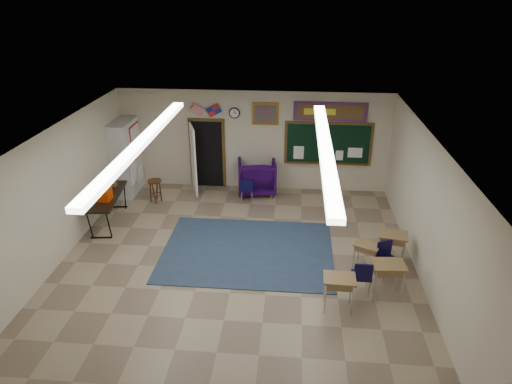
# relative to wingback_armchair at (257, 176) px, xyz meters

# --- Properties ---
(floor) EXTENTS (9.00, 9.00, 0.00)m
(floor) POSITION_rel_wingback_armchair_xyz_m (-0.13, -4.15, -0.52)
(floor) COLOR gray
(floor) RESTS_ON ground
(back_wall) EXTENTS (8.00, 0.04, 3.00)m
(back_wall) POSITION_rel_wingback_armchair_xyz_m (-0.13, 0.35, 0.98)
(back_wall) COLOR beige
(back_wall) RESTS_ON floor
(front_wall) EXTENTS (8.00, 0.04, 3.00)m
(front_wall) POSITION_rel_wingback_armchair_xyz_m (-0.13, -8.65, 0.98)
(front_wall) COLOR beige
(front_wall) RESTS_ON floor
(left_wall) EXTENTS (0.04, 9.00, 3.00)m
(left_wall) POSITION_rel_wingback_armchair_xyz_m (-4.13, -4.15, 0.98)
(left_wall) COLOR beige
(left_wall) RESTS_ON floor
(right_wall) EXTENTS (0.04, 9.00, 3.00)m
(right_wall) POSITION_rel_wingback_armchair_xyz_m (3.87, -4.15, 0.98)
(right_wall) COLOR beige
(right_wall) RESTS_ON floor
(ceiling) EXTENTS (8.00, 9.00, 0.04)m
(ceiling) POSITION_rel_wingback_armchair_xyz_m (-0.13, -4.15, 2.48)
(ceiling) COLOR silver
(ceiling) RESTS_ON back_wall
(area_rug) EXTENTS (4.00, 3.00, 0.02)m
(area_rug) POSITION_rel_wingback_armchair_xyz_m (0.07, -3.35, -0.51)
(area_rug) COLOR #2D3E56
(area_rug) RESTS_ON floor
(fluorescent_strips) EXTENTS (3.86, 6.00, 0.10)m
(fluorescent_strips) POSITION_rel_wingback_armchair_xyz_m (-0.13, -4.15, 2.42)
(fluorescent_strips) COLOR white
(fluorescent_strips) RESTS_ON ceiling
(doorway) EXTENTS (1.10, 0.89, 2.16)m
(doorway) POSITION_rel_wingback_armchair_xyz_m (-1.63, 0.20, 0.54)
(doorway) COLOR black
(doorway) RESTS_ON back_wall
(chalkboard) EXTENTS (2.55, 0.14, 1.30)m
(chalkboard) POSITION_rel_wingback_armchair_xyz_m (2.07, 0.31, 0.95)
(chalkboard) COLOR #513A17
(chalkboard) RESTS_ON back_wall
(bulletin_board) EXTENTS (2.10, 0.05, 0.55)m
(bulletin_board) POSITION_rel_wingback_armchair_xyz_m (2.07, 0.32, 1.93)
(bulletin_board) COLOR #9F0D17
(bulletin_board) RESTS_ON back_wall
(framed_art_print) EXTENTS (0.75, 0.05, 0.65)m
(framed_art_print) POSITION_rel_wingback_armchair_xyz_m (0.22, 0.32, 1.83)
(framed_art_print) COLOR #965F1D
(framed_art_print) RESTS_ON back_wall
(wall_clock) EXTENTS (0.32, 0.05, 0.32)m
(wall_clock) POSITION_rel_wingback_armchair_xyz_m (-0.68, 0.32, 1.83)
(wall_clock) COLOR black
(wall_clock) RESTS_ON back_wall
(wall_flags) EXTENTS (1.16, 0.06, 0.70)m
(wall_flags) POSITION_rel_wingback_armchair_xyz_m (-1.53, 0.29, 1.96)
(wall_flags) COLOR red
(wall_flags) RESTS_ON back_wall
(storage_cabinet) EXTENTS (0.59, 1.25, 2.20)m
(storage_cabinet) POSITION_rel_wingback_armchair_xyz_m (-3.84, -0.30, 0.58)
(storage_cabinet) COLOR silver
(storage_cabinet) RESTS_ON floor
(wingback_armchair) EXTENTS (1.23, 1.26, 1.03)m
(wingback_armchair) POSITION_rel_wingback_armchair_xyz_m (0.00, 0.00, 0.00)
(wingback_armchair) COLOR #20053A
(wingback_armchair) RESTS_ON floor
(student_chair_reading) EXTENTS (0.43, 0.43, 0.78)m
(student_chair_reading) POSITION_rel_wingback_armchair_xyz_m (-0.23, -0.73, -0.12)
(student_chair_reading) COLOR black
(student_chair_reading) RESTS_ON floor
(student_chair_desk_a) EXTENTS (0.41, 0.41, 0.81)m
(student_chair_desk_a) POSITION_rel_wingback_armchair_xyz_m (2.53, -4.73, -0.11)
(student_chair_desk_a) COLOR black
(student_chair_desk_a) RESTS_ON floor
(student_chair_desk_b) EXTENTS (0.51, 0.51, 0.78)m
(student_chair_desk_b) POSITION_rel_wingback_armchair_xyz_m (3.16, -4.07, -0.12)
(student_chair_desk_b) COLOR black
(student_chair_desk_b) RESTS_ON floor
(student_desk_front_left) EXTENTS (0.66, 0.59, 0.64)m
(student_desk_front_left) POSITION_rel_wingback_armchair_xyz_m (2.75, -3.84, -0.16)
(student_desk_front_left) COLOR olive
(student_desk_front_left) RESTS_ON floor
(student_desk_front_right) EXTENTS (0.71, 0.58, 0.76)m
(student_desk_front_right) POSITION_rel_wingback_armchair_xyz_m (3.34, -3.54, -0.09)
(student_desk_front_right) COLOR olive
(student_desk_front_right) RESTS_ON floor
(student_desk_back_left) EXTENTS (0.62, 0.47, 0.73)m
(student_desk_back_left) POSITION_rel_wingback_armchair_xyz_m (2.03, -5.26, -0.11)
(student_desk_back_left) COLOR olive
(student_desk_back_left) RESTS_ON floor
(student_desk_back_right) EXTENTS (0.67, 0.52, 0.77)m
(student_desk_back_right) POSITION_rel_wingback_armchair_xyz_m (3.02, -4.77, -0.08)
(student_desk_back_right) COLOR olive
(student_desk_back_right) RESTS_ON floor
(folding_table) EXTENTS (0.86, 1.97, 1.09)m
(folding_table) POSITION_rel_wingback_armchair_xyz_m (-3.72, -2.24, -0.08)
(folding_table) COLOR black
(folding_table) RESTS_ON floor
(wooden_stool) EXTENTS (0.38, 0.38, 0.68)m
(wooden_stool) POSITION_rel_wingback_armchair_xyz_m (-2.85, -0.92, -0.17)
(wooden_stool) COLOR #4F3417
(wooden_stool) RESTS_ON floor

